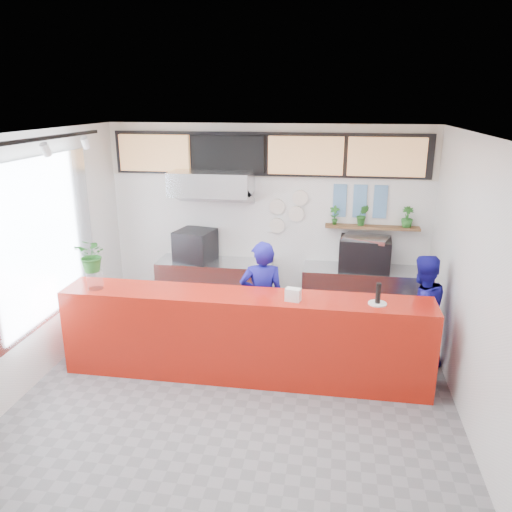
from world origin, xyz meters
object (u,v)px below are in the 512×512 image
Objects in this scene: panini_oven at (195,245)px; espresso_machine at (365,254)px; staff_center at (262,300)px; pepper_mill at (378,293)px; staff_right at (420,311)px; service_counter at (244,336)px.

panini_oven reaches higher than espresso_machine.
staff_center is (-1.37, -1.24, -0.33)m from espresso_machine.
espresso_machine is 1.88m from staff_center.
staff_center is at bearing -133.97° from espresso_machine.
pepper_mill is (2.67, -1.84, 0.09)m from panini_oven.
espresso_machine is (2.61, 0.00, -0.01)m from panini_oven.
espresso_machine is 0.49× the size of staff_right.
staff_right is 6.30× the size of pepper_mill.
service_counter is 2.19m from panini_oven.
espresso_machine reaches higher than service_counter.
staff_right reaches higher than espresso_machine.
panini_oven is 2.29× the size of pepper_mill.
panini_oven is 3.49m from staff_right.
service_counter is 3.00× the size of staff_right.
panini_oven reaches higher than service_counter.
service_counter is at bearing -8.82° from staff_right.
staff_right is (0.66, -1.15, -0.39)m from espresso_machine.
espresso_machine is 0.46× the size of staff_center.
pepper_mill is at bearing 146.70° from staff_center.
service_counter is 8.26× the size of panini_oven.
espresso_machine is at bearing 12.54° from panini_oven.
staff_right is at bearing 48.59° from pepper_mill.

